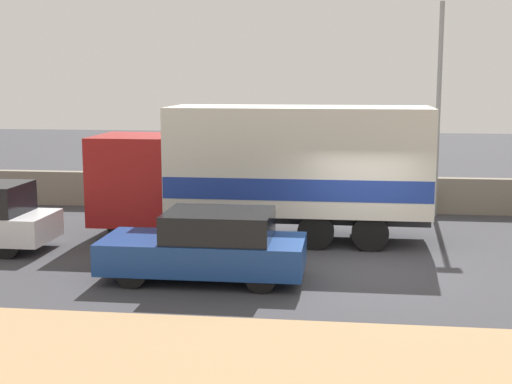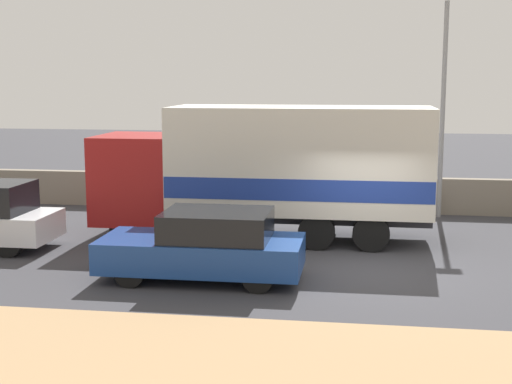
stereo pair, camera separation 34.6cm
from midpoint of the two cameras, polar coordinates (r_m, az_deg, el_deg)
ground_plane at (r=16.01m, az=8.04°, el=-6.19°), size 80.00×80.00×0.00m
stone_wall_backdrop at (r=22.75m, az=7.84°, el=-0.16°), size 60.00×0.35×1.12m
street_lamp at (r=22.11m, az=14.00°, el=8.03°), size 0.56×0.28×6.67m
box_truck at (r=18.51m, az=0.60°, el=1.89°), size 8.70×2.40×3.47m
car_hatchback at (r=14.99m, az=-4.54°, el=-4.32°), size 4.24×1.84×1.47m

